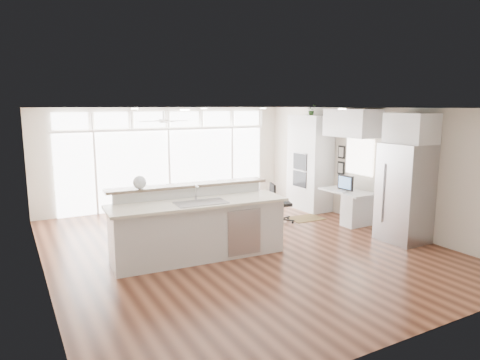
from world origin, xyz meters
TOP-DOWN VIEW (x-y plane):
  - floor at (0.00, 0.00)m, footprint 7.00×8.00m
  - ceiling at (0.00, 0.00)m, footprint 7.00×8.00m
  - wall_back at (0.00, 4.00)m, footprint 7.00×0.04m
  - wall_front at (0.00, -4.00)m, footprint 7.00×0.04m
  - wall_left at (-3.50, 0.00)m, footprint 0.04×8.00m
  - wall_right at (3.50, 0.00)m, footprint 0.04×8.00m
  - glass_wall at (0.00, 3.94)m, footprint 5.80×0.06m
  - transom_row at (0.00, 3.94)m, footprint 5.90×0.06m
  - desk_window at (3.46, 0.30)m, footprint 0.04×0.85m
  - ceiling_fan at (-0.50, 2.80)m, footprint 1.16×1.16m
  - recessed_lights at (0.00, 0.20)m, footprint 3.40×3.00m
  - oven_cabinet at (3.17, 1.80)m, footprint 0.64×1.20m
  - desk_nook at (3.13, 0.30)m, footprint 0.72×1.30m
  - upper_cabinets at (3.17, 0.30)m, footprint 0.64×1.30m
  - refrigerator at (3.11, -1.35)m, footprint 0.76×0.90m
  - fridge_cabinet at (3.17, -1.35)m, footprint 0.64×0.90m
  - framed_photos at (3.46, 0.92)m, footprint 0.06×0.22m
  - kitchen_island at (-0.94, -0.22)m, footprint 3.30×1.43m
  - rug at (2.45, 1.00)m, footprint 0.85×0.63m
  - office_chair at (1.72, 1.03)m, footprint 0.60×0.58m
  - fishbowl at (-1.86, 0.24)m, footprint 0.28×0.28m
  - monitor at (3.05, 0.30)m, footprint 0.09×0.48m
  - keyboard at (2.88, 0.30)m, footprint 0.14×0.35m
  - potted_plant at (3.17, 1.80)m, footprint 0.25×0.27m

SIDE VIEW (x-z plane):
  - floor at x=0.00m, z-range -0.02..0.00m
  - rug at x=2.45m, z-range 0.00..0.01m
  - desk_nook at x=3.13m, z-range 0.00..0.76m
  - office_chair at x=1.72m, z-range 0.00..0.93m
  - kitchen_island at x=-0.94m, z-range 0.00..1.28m
  - keyboard at x=2.88m, z-range 0.76..0.78m
  - monitor at x=3.05m, z-range 0.76..1.15m
  - refrigerator at x=3.11m, z-range 0.00..2.00m
  - glass_wall at x=0.00m, z-range 0.01..2.09m
  - oven_cabinet at x=3.17m, z-range 0.00..2.50m
  - wall_back at x=0.00m, z-range 0.00..2.70m
  - wall_front at x=0.00m, z-range 0.00..2.70m
  - wall_left at x=-3.50m, z-range 0.00..2.70m
  - wall_right at x=3.50m, z-range 0.00..2.70m
  - framed_photos at x=3.46m, z-range 1.00..1.80m
  - fishbowl at x=-1.86m, z-range 1.28..1.52m
  - desk_window at x=3.46m, z-range 1.12..1.98m
  - fridge_cabinet at x=3.17m, z-range 2.00..2.60m
  - upper_cabinets at x=3.17m, z-range 2.03..2.67m
  - transom_row at x=0.00m, z-range 2.18..2.58m
  - ceiling_fan at x=-0.50m, z-range 2.32..2.64m
  - potted_plant at x=3.17m, z-range 2.50..2.71m
  - recessed_lights at x=0.00m, z-range 2.67..2.69m
  - ceiling at x=0.00m, z-range 2.69..2.71m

